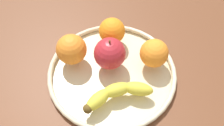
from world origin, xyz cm
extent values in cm
cube|color=brown|center=(0.00, 0.00, -2.00)|extent=(116.39, 116.39, 4.00)
cylinder|color=beige|center=(0.00, 0.00, 0.30)|extent=(30.94, 30.94, 0.60)
torus|color=beige|center=(0.00, 0.00, 1.20)|extent=(32.23, 32.23, 1.20)
ellipsoid|color=yellow|center=(-4.27, 7.57, 3.39)|extent=(7.58, 5.77, 3.18)
ellipsoid|color=yellow|center=(0.56, 6.65, 3.39)|extent=(7.05, 3.54, 3.18)
ellipsoid|color=yellow|center=(5.26, 8.09, 3.39)|extent=(7.54, 6.27, 3.18)
ellipsoid|color=brown|center=(7.92, 9.68, 3.39)|extent=(2.86, 2.94, 2.22)
sphere|color=#B2242E|center=(0.29, -2.24, 5.72)|extent=(7.85, 7.85, 7.85)
cylinder|color=#593819|center=(0.29, -2.24, 9.85)|extent=(0.44, 0.44, 1.20)
sphere|color=orange|center=(-2.46, -9.79, 5.26)|extent=(6.92, 6.92, 6.92)
sphere|color=orange|center=(-10.57, 0.50, 5.33)|extent=(7.05, 7.05, 7.05)
sphere|color=orange|center=(8.78, -5.90, 5.59)|extent=(7.57, 7.57, 7.57)
camera|label=1|loc=(8.64, 34.38, 53.04)|focal=40.18mm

